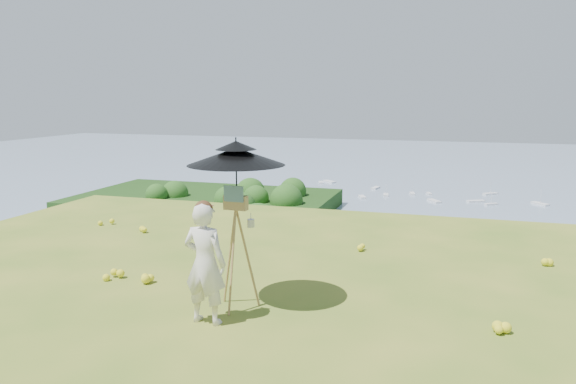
% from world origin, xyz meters
% --- Properties ---
extents(ground, '(14.00, 14.00, 0.00)m').
position_xyz_m(ground, '(0.00, 0.00, 0.00)').
color(ground, '#4E7321').
rests_on(ground, ground).
extents(shoreline_tier, '(170.00, 28.00, 8.00)m').
position_xyz_m(shoreline_tier, '(0.00, 75.00, -36.00)').
color(shoreline_tier, '#746B5C').
rests_on(shoreline_tier, bay_water).
extents(bay_water, '(700.00, 700.00, 0.00)m').
position_xyz_m(bay_water, '(0.00, 240.00, -34.00)').
color(bay_water, '#778AAA').
rests_on(bay_water, ground).
extents(peninsula, '(90.00, 60.00, 12.00)m').
position_xyz_m(peninsula, '(-75.00, 155.00, -29.00)').
color(peninsula, black).
rests_on(peninsula, bay_water).
extents(slope_trees, '(110.00, 50.00, 6.00)m').
position_xyz_m(slope_trees, '(0.00, 35.00, -15.00)').
color(slope_trees, '#1C5519').
rests_on(slope_trees, forest_slope).
extents(harbor_town, '(110.00, 22.00, 5.00)m').
position_xyz_m(harbor_town, '(0.00, 75.00, -29.50)').
color(harbor_town, silver).
rests_on(harbor_town, shoreline_tier).
extents(moored_boats, '(140.00, 140.00, 0.70)m').
position_xyz_m(moored_boats, '(-12.50, 161.00, -33.65)').
color(moored_boats, silver).
rests_on(moored_boats, bay_water).
extents(wildflowers, '(10.00, 10.50, 0.12)m').
position_xyz_m(wildflowers, '(0.00, 0.25, 0.06)').
color(wildflowers, yellow).
rests_on(wildflowers, ground).
extents(painter, '(0.58, 0.40, 1.53)m').
position_xyz_m(painter, '(-0.07, -0.31, 0.76)').
color(painter, silver).
rests_on(painter, ground).
extents(field_easel, '(0.66, 0.66, 1.66)m').
position_xyz_m(field_easel, '(0.10, 0.28, 0.83)').
color(field_easel, olive).
rests_on(field_easel, ground).
extents(sun_umbrella, '(1.30, 1.30, 0.91)m').
position_xyz_m(sun_umbrella, '(0.11, 0.31, 1.82)').
color(sun_umbrella, black).
rests_on(sun_umbrella, field_easel).
extents(painter_cap, '(0.24, 0.28, 0.10)m').
position_xyz_m(painter_cap, '(-0.07, -0.31, 1.49)').
color(painter_cap, '#D7767A').
rests_on(painter_cap, painter).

